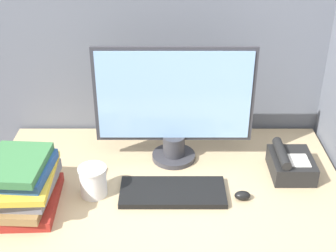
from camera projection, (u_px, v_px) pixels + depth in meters
cubicle_panel_rear at (164, 97)px, 2.05m from camera, size 1.71×0.04×1.75m
monitor at (172, 106)px, 1.76m from camera, size 0.60×0.17×0.47m
keyboard at (171, 192)px, 1.66m from camera, size 0.37×0.17×0.02m
mouse at (241, 195)px, 1.63m from camera, size 0.06×0.04×0.03m
coffee_cup at (91, 181)px, 1.64m from camera, size 0.10×0.10×0.11m
book_stack at (21, 185)px, 1.57m from camera, size 0.24×0.31×0.18m
desk_telephone at (288, 164)px, 1.76m from camera, size 0.15×0.19×0.11m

